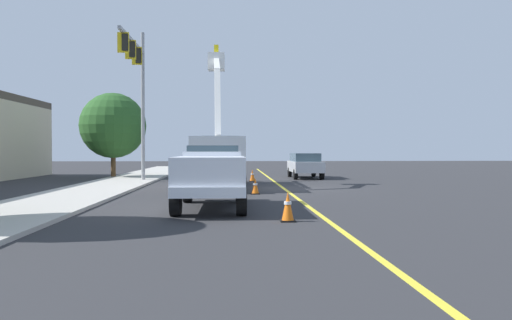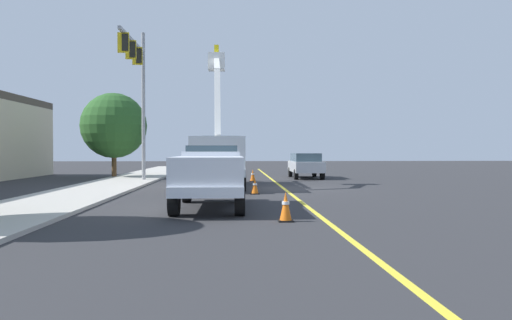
{
  "view_description": "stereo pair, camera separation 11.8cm",
  "coord_description": "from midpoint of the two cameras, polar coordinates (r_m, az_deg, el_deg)",
  "views": [
    {
      "loc": [
        -23.88,
        2.59,
        1.9
      ],
      "look_at": [
        0.64,
        1.34,
        1.4
      ],
      "focal_mm": 34.13,
      "sensor_mm": 36.0,
      "label": 1
    },
    {
      "loc": [
        -23.89,
        2.47,
        1.9
      ],
      "look_at": [
        0.64,
        1.34,
        1.4
      ],
      "focal_mm": 34.13,
      "sensor_mm": 36.0,
      "label": 2
    }
  ],
  "objects": [
    {
      "name": "service_pickup_truck",
      "position": [
        15.89,
        -5.18,
        -1.66
      ],
      "size": [
        5.61,
        2.21,
        2.06
      ],
      "color": "white",
      "rests_on": "ground"
    },
    {
      "name": "traffic_signal_mast",
      "position": [
        28.73,
        -13.6,
        9.5
      ],
      "size": [
        6.15,
        0.58,
        8.98
      ],
      "color": "gray",
      "rests_on": "ground"
    },
    {
      "name": "ground",
      "position": [
        24.09,
        3.41,
        -3.36
      ],
      "size": [
        120.0,
        120.0,
        0.0
      ],
      "primitive_type": "plane",
      "color": "#2D2D30"
    },
    {
      "name": "utility_bucket_truck",
      "position": [
        25.16,
        -4.16,
        0.54
      ],
      "size": [
        8.21,
        2.62,
        7.61
      ],
      "color": "silver",
      "rests_on": "ground"
    },
    {
      "name": "street_tree_right",
      "position": [
        34.25,
        -16.22,
        3.89
      ],
      "size": [
        4.4,
        4.4,
        5.76
      ],
      "color": "brown",
      "rests_on": "ground"
    },
    {
      "name": "sidewalk_far_side",
      "position": [
        24.84,
        -17.64,
        -3.14
      ],
      "size": [
        60.01,
        3.86,
        0.12
      ],
      "primitive_type": "cube",
      "rotation": [
        0.0,
        0.0,
        -0.0
      ],
      "color": "#B2ADA3",
      "rests_on": "ground"
    },
    {
      "name": "traffic_cone_mid_front",
      "position": [
        20.99,
        0.02,
        -3.1
      ],
      "size": [
        0.4,
        0.4,
        0.69
      ],
      "color": "black",
      "rests_on": "ground"
    },
    {
      "name": "lane_centre_stripe",
      "position": [
        24.09,
        3.41,
        -3.35
      ],
      "size": [
        50.0,
        0.37,
        0.01
      ],
      "primitive_type": "cube",
      "rotation": [
        0.0,
        0.0,
        -0.0
      ],
      "color": "yellow",
      "rests_on": "ground"
    },
    {
      "name": "passing_minivan",
      "position": [
        33.17,
        5.92,
        -0.44
      ],
      "size": [
        4.81,
        1.97,
        1.69
      ],
      "color": "silver",
      "rests_on": "ground"
    },
    {
      "name": "traffic_cone_mid_rear",
      "position": [
        29.49,
        -0.27,
        -1.83
      ],
      "size": [
        0.4,
        0.4,
        0.73
      ],
      "color": "black",
      "rests_on": "ground"
    },
    {
      "name": "traffic_cone_leading",
      "position": [
        13.01,
        3.76,
        -5.49
      ],
      "size": [
        0.4,
        0.4,
        0.8
      ],
      "color": "black",
      "rests_on": "ground"
    }
  ]
}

